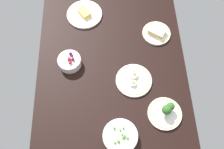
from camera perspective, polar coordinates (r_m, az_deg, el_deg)
dining_table at (r=148.32cm, az=0.00°, el=-0.67°), size 117.13×86.48×4.00cm
plate_eggs at (r=144.77cm, az=4.88°, el=-1.25°), size 20.43×20.43×4.79cm
plate_broccoli at (r=139.10cm, az=11.89°, el=-8.20°), size 18.19×18.19×8.88cm
bowl_peas at (r=132.83cm, az=1.85°, el=-13.66°), size 17.91×17.91×5.84cm
plate_sandwich at (r=162.30cm, az=9.91°, el=9.18°), size 17.36×17.36×4.55cm
plate_cheese at (r=170.08cm, az=-6.17°, el=13.28°), size 22.61×22.61×4.10cm
bowl_berries at (r=149.48cm, az=-9.43°, el=2.91°), size 13.44×13.44×7.05cm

